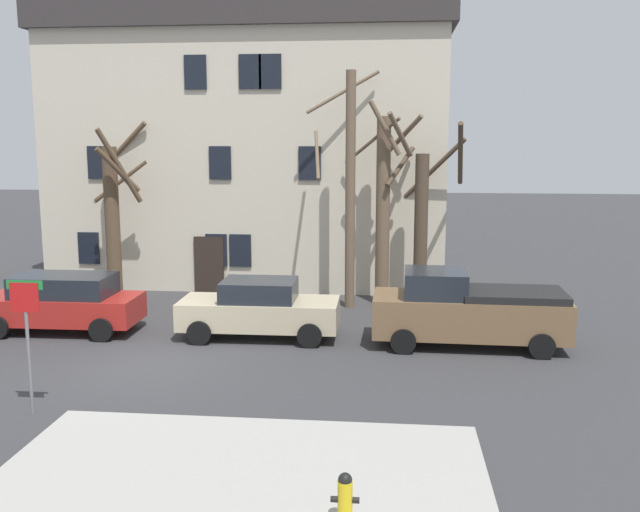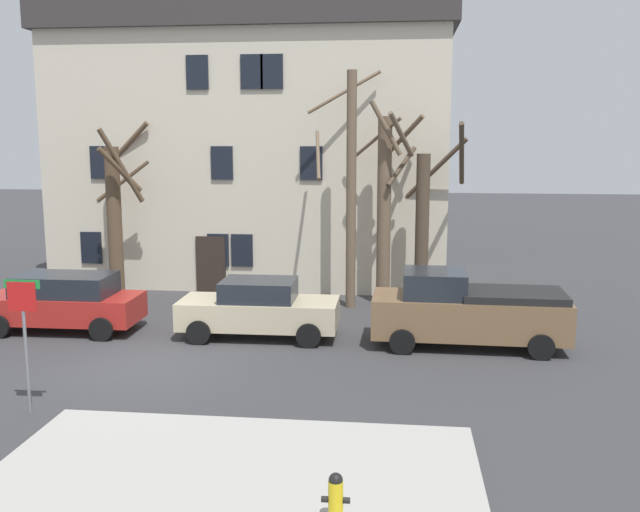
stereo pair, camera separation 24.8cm
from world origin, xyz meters
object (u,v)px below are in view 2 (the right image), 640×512
building_main (255,140)px  car_red_wagon (64,302)px  tree_bare_end (424,220)px  bicycle_leaning (48,288)px  tree_bare_near (116,210)px  tree_bare_mid (351,184)px  tree_bare_far (385,204)px  fire_hydrant (336,497)px  pickup_truck_brown (467,310)px  car_beige_sedan (259,309)px  street_sign_pole (24,321)px

building_main → car_red_wagon: 10.87m
tree_bare_end → bicycle_leaning: bearing=-178.4°
tree_bare_end → car_red_wagon: 11.77m
tree_bare_near → tree_bare_mid: size_ratio=0.79×
tree_bare_far → fire_hydrant: bearing=-91.4°
tree_bare_mid → pickup_truck_brown: (3.52, -4.28, -3.15)m
pickup_truck_brown → bicycle_leaning: 15.08m
car_beige_sedan → fire_hydrant: bearing=-72.5°
street_sign_pole → bicycle_leaning: bearing=115.6°
tree_bare_near → tree_bare_far: (9.66, -0.34, 0.36)m
building_main → tree_bare_near: 6.41m
car_beige_sedan → street_sign_pole: street_sign_pole is taller
tree_bare_end → street_sign_pole: bearing=-128.3°
car_red_wagon → bicycle_leaning: size_ratio=2.61×
pickup_truck_brown → street_sign_pole: size_ratio=1.87×
tree_bare_far → car_beige_sedan: 6.31m
building_main → tree_bare_near: bearing=-136.6°
tree_bare_end → pickup_truck_brown: 5.25m
car_red_wagon → car_beige_sedan: bearing=0.0°
tree_bare_mid → fire_hydrant: (0.79, -13.91, -3.65)m
tree_bare_near → pickup_truck_brown: 13.25m
tree_bare_end → car_beige_sedan: bearing=-136.8°
tree_bare_near → car_beige_sedan: size_ratio=1.38×
tree_bare_end → car_red_wagon: size_ratio=1.37×
tree_bare_near → bicycle_leaning: 3.72m
tree_bare_near → street_sign_pole: (2.56, -11.06, -1.14)m
tree_bare_near → bicycle_leaning: bearing=-162.2°
car_beige_sedan → fire_hydrant: car_beige_sedan is taller
building_main → tree_bare_near: size_ratio=2.48×
car_red_wagon → street_sign_pole: 6.65m
car_red_wagon → pickup_truck_brown: (11.73, -0.25, 0.12)m
car_red_wagon → street_sign_pole: size_ratio=1.60×
tree_bare_near → car_beige_sedan: tree_bare_near is taller
tree_bare_near → bicycle_leaning: tree_bare_near is taller
building_main → bicycle_leaning: size_ratio=8.97×
tree_bare_near → street_sign_pole: 11.41m
tree_bare_far → street_sign_pole: 12.95m
tree_bare_end → car_red_wagon: tree_bare_end is taller
tree_bare_end → fire_hydrant: 14.69m
tree_bare_end → car_beige_sedan: (-4.80, -4.50, -2.11)m
tree_bare_end → tree_bare_near: bearing=178.0°
tree_bare_mid → car_red_wagon: (-8.21, -4.03, -3.27)m
tree_bare_mid → car_red_wagon: tree_bare_mid is taller
street_sign_pole → tree_bare_far: bearing=56.5°
car_red_wagon → tree_bare_far: bearing=26.0°
tree_bare_near → car_beige_sedan: bearing=-38.4°
bicycle_leaning → building_main: bearing=35.9°
street_sign_pole → car_red_wagon: bearing=110.1°
car_red_wagon → street_sign_pole: street_sign_pole is taller
tree_bare_near → pickup_truck_brown: bearing=-23.2°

